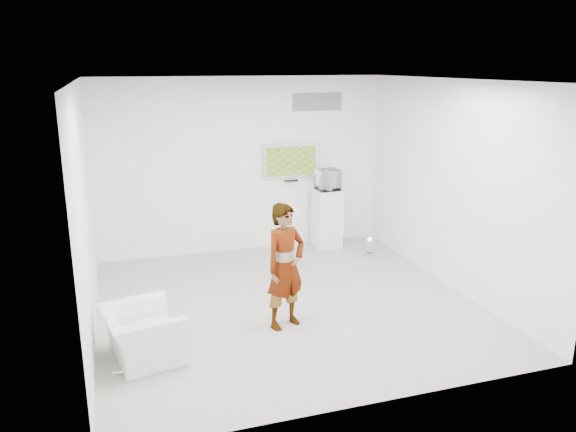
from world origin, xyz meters
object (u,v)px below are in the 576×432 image
object	(u,v)px
armchair	(142,334)
floor_uplight	(369,247)
tv	(291,161)
person	(285,266)
pedestal	(327,218)

from	to	relation	value
armchair	floor_uplight	size ratio (longest dim) A/B	2.94
tv	armchair	bearing A→B (deg)	-130.03
tv	armchair	distance (m)	4.58
person	pedestal	xyz separation A→B (m)	(1.67, 2.82, -0.27)
tv	armchair	size ratio (longest dim) A/B	1.11
tv	pedestal	size ratio (longest dim) A/B	0.96
armchair	floor_uplight	distance (m)	4.62
tv	pedestal	distance (m)	1.22
tv	floor_uplight	bearing A→B (deg)	-40.85
pedestal	person	bearing A→B (deg)	-120.72
armchair	floor_uplight	bearing A→B (deg)	-69.55
armchair	pedestal	distance (m)	4.64
armchair	tv	bearing A→B (deg)	-50.96
floor_uplight	tv	bearing A→B (deg)	139.15
tv	floor_uplight	distance (m)	2.03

